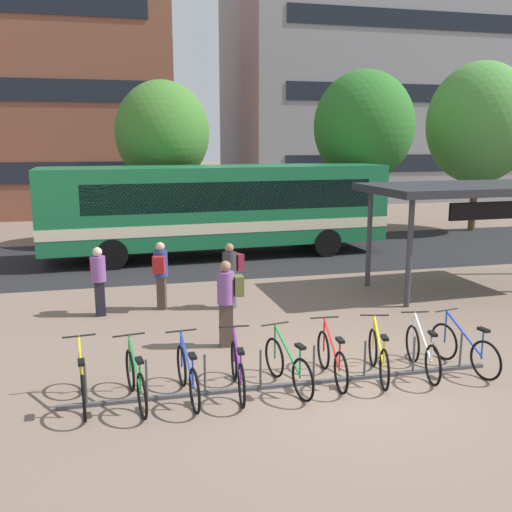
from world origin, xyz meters
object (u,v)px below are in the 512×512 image
object	(u,v)px
parked_bicycle_white_7	(422,352)
street_tree_2	(364,127)
parked_bicycle_yellow_0	(82,382)
city_bus	(216,207)
commuter_red_pack_0	(161,271)
commuter_olive_pack_2	(228,297)
parked_bicycle_red_5	(332,359)
street_tree_1	(479,124)
transit_shelter	(479,191)
commuter_red_pack_1	(98,276)
parked_bicycle_purple_3	(238,371)
commuter_maroon_pack_3	(231,271)
parked_bicycle_blue_8	(464,349)
street_tree_0	(163,133)
parked_bicycle_blue_2	(188,376)
parked_bicycle_yellow_6	(378,356)
parked_bicycle_green_1	(136,381)
parked_bicycle_green_4	(288,366)

from	to	relation	value
parked_bicycle_white_7	street_tree_2	size ratio (longest dim) A/B	0.25
parked_bicycle_yellow_0	city_bus	bearing A→B (deg)	-25.23
commuter_red_pack_0	commuter_olive_pack_2	xyz separation A→B (m)	(1.12, -2.87, 0.06)
parked_bicycle_red_5	street_tree_1	distance (m)	19.09
parked_bicycle_white_7	transit_shelter	xyz separation A→B (m)	(4.33, 4.89, 2.34)
parked_bicycle_white_7	commuter_red_pack_1	xyz separation A→B (m)	(-5.71, 4.85, 0.57)
parked_bicycle_purple_3	commuter_maroon_pack_3	size ratio (longest dim) A/B	1.05
parked_bicycle_red_5	street_tree_2	distance (m)	15.80
parked_bicycle_blue_8	parked_bicycle_yellow_0	bearing A→B (deg)	78.19
commuter_olive_pack_2	street_tree_1	world-z (taller)	street_tree_1
commuter_red_pack_1	parked_bicycle_yellow_0	bearing A→B (deg)	-12.35
street_tree_0	parked_bicycle_yellow_0	bearing A→B (deg)	-99.62
city_bus	parked_bicycle_blue_8	distance (m)	11.46
parked_bicycle_yellow_0	street_tree_2	size ratio (longest dim) A/B	0.25
parked_bicycle_blue_2	street_tree_0	bearing A→B (deg)	-8.10
transit_shelter	street_tree_1	xyz separation A→B (m)	(6.20, 9.17, 2.08)
parked_bicycle_red_5	commuter_maroon_pack_3	size ratio (longest dim) A/B	1.05
commuter_red_pack_1	parked_bicycle_purple_3	bearing A→B (deg)	14.60
parked_bicycle_blue_8	parked_bicycle_white_7	bearing A→B (deg)	77.22
parked_bicycle_yellow_6	parked_bicycle_purple_3	bearing A→B (deg)	105.14
parked_bicycle_red_5	commuter_red_pack_1	bearing A→B (deg)	43.89
city_bus	parked_bicycle_yellow_6	bearing A→B (deg)	92.70
parked_bicycle_green_1	parked_bicycle_white_7	distance (m)	5.00
commuter_olive_pack_2	street_tree_1	size ratio (longest dim) A/B	0.24
parked_bicycle_yellow_0	parked_bicycle_blue_8	distance (m)	6.64
parked_bicycle_green_4	commuter_maroon_pack_3	xyz separation A→B (m)	(-0.06, 4.72, 0.56)
city_bus	parked_bicycle_blue_8	world-z (taller)	city_bus
commuter_red_pack_0	parked_bicycle_yellow_0	bearing A→B (deg)	176.64
parked_bicycle_red_5	parked_bicycle_blue_8	distance (m)	2.51
parked_bicycle_blue_2	commuter_olive_pack_2	xyz separation A→B (m)	(1.06, 2.15, 0.64)
parked_bicycle_blue_2	commuter_maroon_pack_3	distance (m)	5.02
transit_shelter	commuter_olive_pack_2	bearing A→B (deg)	-161.82
parked_bicycle_green_1	commuter_red_pack_0	world-z (taller)	commuter_red_pack_0
parked_bicycle_red_5	parked_bicycle_yellow_6	world-z (taller)	same
street_tree_0	street_tree_1	xyz separation A→B (m)	(13.96, -0.13, 0.46)
parked_bicycle_red_5	commuter_olive_pack_2	size ratio (longest dim) A/B	0.97
commuter_red_pack_0	transit_shelter	bearing A→B (deg)	-76.10
commuter_olive_pack_2	transit_shelter	bearing A→B (deg)	-157.00
street_tree_1	commuter_red_pack_0	bearing A→B (deg)	-148.40
street_tree_0	street_tree_1	size ratio (longest dim) A/B	0.85
transit_shelter	parked_bicycle_blue_2	bearing A→B (deg)	-152.21
parked_bicycle_green_4	street_tree_1	bearing A→B (deg)	-53.87
parked_bicycle_purple_3	commuter_maroon_pack_3	xyz separation A→B (m)	(0.79, 4.70, 0.56)
parked_bicycle_yellow_6	commuter_red_pack_1	world-z (taller)	commuter_red_pack_1
city_bus	parked_bicycle_green_1	world-z (taller)	city_bus
parked_bicycle_yellow_6	commuter_maroon_pack_3	distance (m)	5.01
parked_bicycle_white_7	street_tree_0	size ratio (longest dim) A/B	0.27
commuter_olive_pack_2	commuter_maroon_pack_3	xyz separation A→B (m)	(0.56, 2.57, -0.08)
parked_bicycle_blue_8	commuter_red_pack_0	distance (m)	7.14
transit_shelter	parked_bicycle_white_7	bearing A→B (deg)	-133.84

